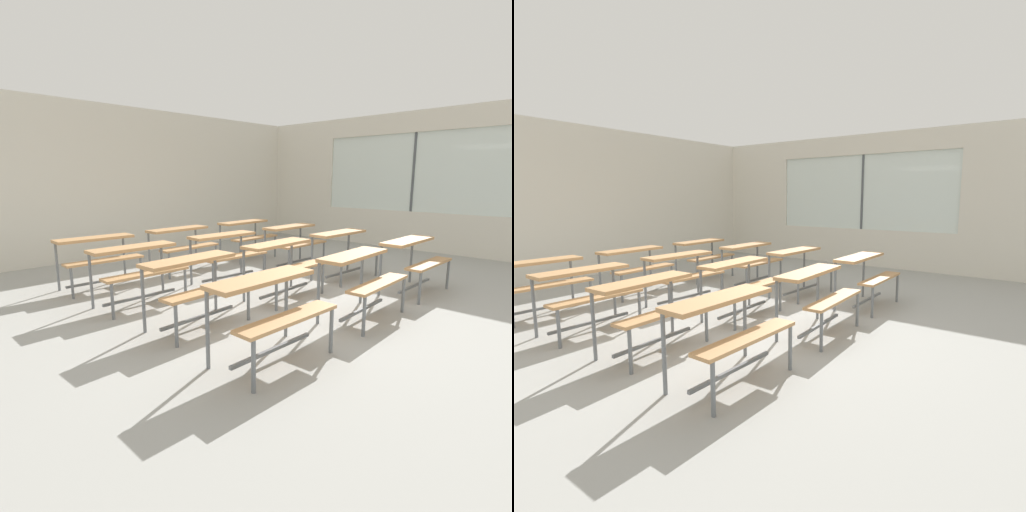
{
  "view_description": "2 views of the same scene",
  "coord_description": "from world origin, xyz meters",
  "views": [
    {
      "loc": [
        -3.8,
        -3.3,
        1.6
      ],
      "look_at": [
        0.17,
        0.61,
        0.5
      ],
      "focal_mm": 28.0,
      "sensor_mm": 36.0,
      "label": 1
    },
    {
      "loc": [
        -3.8,
        -3.3,
        1.6
      ],
      "look_at": [
        0.45,
        -0.18,
        0.81
      ],
      "focal_mm": 28.0,
      "sensor_mm": 36.0,
      "label": 2
    }
  ],
  "objects": [
    {
      "name": "wall_back",
      "position": [
        0.0,
        4.5,
        1.5
      ],
      "size": [
        10.0,
        0.12,
        3.0
      ],
      "primitive_type": "cube",
      "color": "silver",
      "rests_on": "ground"
    },
    {
      "name": "desk_bench_r1c1",
      "position": [
        0.17,
        0.1,
        0.56
      ],
      "size": [
        1.12,
        0.62,
        0.74
      ],
      "rotation": [
        0.0,
        0.0,
        0.03
      ],
      "color": "tan",
      "rests_on": "ground"
    },
    {
      "name": "desk_bench_r3c2",
      "position": [
        1.67,
        2.32,
        0.56
      ],
      "size": [
        1.11,
        0.62,
        0.74
      ],
      "rotation": [
        0.0,
        0.0,
        0.03
      ],
      "color": "tan",
      "rests_on": "ground"
    },
    {
      "name": "desk_bench_r3c1",
      "position": [
        0.13,
        2.34,
        0.56
      ],
      "size": [
        1.12,
        0.64,
        0.74
      ],
      "rotation": [
        0.0,
        0.0,
        0.04
      ],
      "color": "tan",
      "rests_on": "ground"
    },
    {
      "name": "desk_bench_r1c2",
      "position": [
        1.65,
        0.09,
        0.56
      ],
      "size": [
        1.12,
        0.62,
        0.74
      ],
      "rotation": [
        0.0,
        0.0,
        -0.03
      ],
      "color": "tan",
      "rests_on": "ground"
    },
    {
      "name": "desk_bench_r3c0",
      "position": [
        -1.35,
        2.33,
        0.56
      ],
      "size": [
        1.12,
        0.63,
        0.74
      ],
      "rotation": [
        0.0,
        0.0,
        -0.04
      ],
      "color": "tan",
      "rests_on": "ground"
    },
    {
      "name": "ground",
      "position": [
        0.0,
        0.0,
        -0.03
      ],
      "size": [
        10.0,
        9.0,
        0.05
      ],
      "primitive_type": "cube",
      "color": "#9E9E99"
    },
    {
      "name": "desk_bench_r0c0",
      "position": [
        -1.34,
        -1.06,
        0.56
      ],
      "size": [
        1.11,
        0.6,
        0.74
      ],
      "rotation": [
        0.0,
        0.0,
        -0.01
      ],
      "color": "tan",
      "rests_on": "ground"
    },
    {
      "name": "desk_bench_r0c2",
      "position": [
        1.64,
        -1.05,
        0.56
      ],
      "size": [
        1.1,
        0.6,
        0.74
      ],
      "rotation": [
        0.0,
        0.0,
        0.01
      ],
      "color": "tan",
      "rests_on": "ground"
    },
    {
      "name": "desk_bench_r2c2",
      "position": [
        1.73,
        1.18,
        0.56
      ],
      "size": [
        1.1,
        0.59,
        0.74
      ],
      "rotation": [
        0.0,
        0.0,
        0.0
      ],
      "color": "tan",
      "rests_on": "ground"
    },
    {
      "name": "desk_bench_r1c0",
      "position": [
        -1.29,
        0.07,
        0.56
      ],
      "size": [
        1.12,
        0.63,
        0.74
      ],
      "rotation": [
        0.0,
        0.0,
        0.04
      ],
      "color": "tan",
      "rests_on": "ground"
    },
    {
      "name": "desk_bench_r0c1",
      "position": [
        0.19,
        -1.06,
        0.56
      ],
      "size": [
        1.13,
        0.64,
        0.74
      ],
      "rotation": [
        0.0,
        0.0,
        0.05
      ],
      "color": "tan",
      "rests_on": "ground"
    },
    {
      "name": "wall_right",
      "position": [
        5.0,
        -0.13,
        1.45
      ],
      "size": [
        0.12,
        9.0,
        3.0
      ],
      "color": "silver",
      "rests_on": "ground"
    },
    {
      "name": "desk_bench_r2c0",
      "position": [
        -1.35,
        1.2,
        0.56
      ],
      "size": [
        1.1,
        0.6,
        0.74
      ],
      "rotation": [
        0.0,
        0.0,
        -0.01
      ],
      "color": "tan",
      "rests_on": "ground"
    },
    {
      "name": "desk_bench_r2c1",
      "position": [
        0.17,
        1.23,
        0.56
      ],
      "size": [
        1.12,
        0.63,
        0.74
      ],
      "rotation": [
        0.0,
        0.0,
        -0.04
      ],
      "color": "tan",
      "rests_on": "ground"
    }
  ]
}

